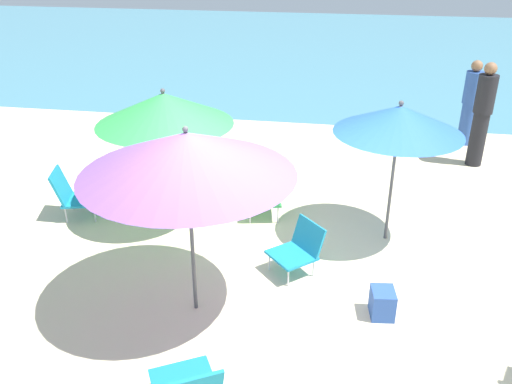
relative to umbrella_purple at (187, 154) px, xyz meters
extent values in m
plane|color=beige|center=(0.73, 0.41, -1.76)|extent=(40.00, 40.00, 0.00)
cube|color=teal|center=(0.73, 14.22, -1.75)|extent=(40.00, 16.00, 0.01)
cylinder|color=#4C4C51|center=(0.00, 0.00, -0.77)|extent=(0.04, 0.04, 1.97)
cone|color=#8E56C6|center=(0.00, 0.00, 0.00)|extent=(2.06, 2.06, 0.42)
sphere|color=#4C4C51|center=(0.00, 0.00, 0.24)|extent=(0.06, 0.06, 0.06)
cylinder|color=#4C4C51|center=(2.04, 1.81, -0.87)|extent=(0.04, 0.04, 1.78)
cone|color=blue|center=(2.04, 1.81, -0.15)|extent=(1.54, 1.54, 0.33)
sphere|color=#4C4C51|center=(2.04, 1.81, 0.05)|extent=(0.06, 0.06, 0.06)
cylinder|color=#4C4C51|center=(-0.85, 1.85, -0.87)|extent=(0.04, 0.04, 1.78)
cone|color=green|center=(-0.85, 1.85, -0.18)|extent=(1.76, 1.76, 0.40)
sphere|color=#4C4C51|center=(-0.85, 1.85, 0.05)|extent=(0.06, 0.06, 0.06)
cube|color=teal|center=(-2.09, 1.72, -1.51)|extent=(0.58, 0.58, 0.03)
cube|color=teal|center=(-2.34, 1.66, -1.28)|extent=(0.28, 0.50, 0.44)
cylinder|color=silver|center=(-1.95, 1.96, -1.64)|extent=(0.02, 0.02, 0.23)
cylinder|color=silver|center=(-1.86, 1.58, -1.64)|extent=(0.02, 0.02, 0.23)
cylinder|color=silver|center=(-2.32, 1.86, -1.64)|extent=(0.02, 0.02, 0.23)
cylinder|color=silver|center=(-2.23, 1.49, -1.64)|extent=(0.02, 0.02, 0.23)
cube|color=teal|center=(0.92, 0.81, -1.52)|extent=(0.65, 0.65, 0.03)
cube|color=teal|center=(1.10, 0.97, -1.34)|extent=(0.42, 0.45, 0.35)
cylinder|color=silver|center=(0.92, 0.55, -1.64)|extent=(0.02, 0.02, 0.23)
cylinder|color=silver|center=(0.66, 0.83, -1.64)|extent=(0.02, 0.02, 0.23)
cylinder|color=silver|center=(1.18, 0.79, -1.64)|extent=(0.02, 0.02, 0.23)
cylinder|color=silver|center=(0.93, 1.07, -1.64)|extent=(0.02, 0.02, 0.23)
cube|color=#33934C|center=(0.38, 2.15, -1.49)|extent=(0.56, 0.63, 0.03)
cube|color=#33934C|center=(0.63, 2.20, -1.28)|extent=(0.26, 0.57, 0.40)
cylinder|color=silver|center=(0.24, 1.90, -1.63)|extent=(0.02, 0.02, 0.26)
cylinder|color=silver|center=(0.16, 2.33, -1.63)|extent=(0.02, 0.02, 0.26)
cylinder|color=silver|center=(0.61, 1.97, -1.63)|extent=(0.02, 0.02, 0.26)
cylinder|color=silver|center=(0.53, 2.40, -1.63)|extent=(0.02, 0.02, 0.26)
cube|color=#33934C|center=(-1.39, 2.94, -1.54)|extent=(0.61, 0.56, 0.03)
cube|color=#33934C|center=(-1.46, 3.16, -1.33)|extent=(0.53, 0.31, 0.42)
cylinder|color=silver|center=(-1.15, 2.84, -1.66)|extent=(0.02, 0.02, 0.20)
cylinder|color=silver|center=(-1.53, 2.72, -1.66)|extent=(0.02, 0.02, 0.20)
cylinder|color=silver|center=(-1.25, 3.17, -1.66)|extent=(0.02, 0.02, 0.20)
cylinder|color=silver|center=(-1.63, 3.04, -1.66)|extent=(0.02, 0.02, 0.20)
cube|color=teal|center=(0.26, -1.27, -1.54)|extent=(0.70, 0.70, 0.03)
cylinder|color=silver|center=(-0.02, -1.19, -1.66)|extent=(0.02, 0.02, 0.20)
cylinder|color=silver|center=(0.34, -0.99, -1.66)|extent=(0.02, 0.02, 0.20)
cylinder|color=#2D519E|center=(3.63, 5.57, -1.37)|extent=(0.26, 0.26, 0.77)
cylinder|color=#2D519E|center=(3.63, 5.57, -0.70)|extent=(0.31, 0.31, 0.57)
sphere|color=#896042|center=(3.63, 5.57, -0.31)|extent=(0.20, 0.20, 0.20)
cylinder|color=black|center=(3.62, 4.56, -1.30)|extent=(0.26, 0.26, 0.91)
cylinder|color=black|center=(3.62, 4.56, -0.53)|extent=(0.31, 0.31, 0.62)
sphere|color=#896042|center=(3.62, 4.56, -0.12)|extent=(0.20, 0.20, 0.20)
cube|color=#2D519E|center=(1.93, 0.21, -1.61)|extent=(0.27, 0.31, 0.30)
camera|label=1|loc=(1.42, -4.49, 1.88)|focal=38.20mm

